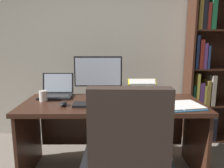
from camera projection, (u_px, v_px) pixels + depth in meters
The scene contains 12 objects.
wall_back at pixel (106, 43), 3.04m from camera, with size 5.66×0.12×2.56m, color beige.
desk at pixel (112, 119), 2.27m from camera, with size 1.72×0.71×0.73m.
bookshelf at pixel (211, 72), 2.89m from camera, with size 0.81×0.32×1.92m.
monitor at pixel (98, 76), 2.34m from camera, with size 0.50×0.16×0.43m.
laptop at pixel (56, 92), 2.37m from camera, with size 0.33×0.28×0.24m.
keyboard at pixel (96, 105), 2.03m from camera, with size 0.42×0.15×0.02m, color black.
computer_mouse at pixel (63, 104), 2.03m from camera, with size 0.06×0.10×0.04m, color black.
reading_stand_with_book at pixel (143, 88), 2.42m from camera, with size 0.31×0.26×0.16m.
open_binder at pixel (176, 106), 1.99m from camera, with size 0.51×0.37×0.02m.
notepad at pixel (132, 100), 2.22m from camera, with size 0.15×0.21×0.01m, color silver.
pen at pixel (134, 99), 2.22m from camera, with size 0.01×0.01×0.14m, color navy.
coffee_mug at pixel (43, 96), 2.19m from camera, with size 0.08×0.08×0.10m, color silver.
Camera 1 is at (0.06, -0.79, 1.31)m, focal length 35.88 mm.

